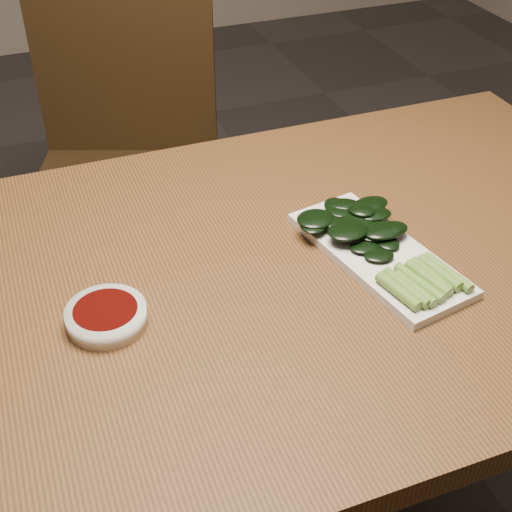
% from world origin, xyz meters
% --- Properties ---
extents(table, '(1.40, 0.80, 0.75)m').
position_xyz_m(table, '(0.00, 0.00, 0.68)').
color(table, '#4F3116').
rests_on(table, ground).
extents(chair_far, '(0.59, 0.59, 0.89)m').
position_xyz_m(chair_far, '(-0.03, 0.85, 0.49)').
color(chair_far, black).
rests_on(chair_far, ground).
extents(sauce_bowl, '(0.11, 0.11, 0.03)m').
position_xyz_m(sauce_bowl, '(-0.22, -0.04, 0.76)').
color(sauce_bowl, silver).
rests_on(sauce_bowl, table).
extents(serving_plate, '(0.18, 0.32, 0.01)m').
position_xyz_m(serving_plate, '(0.19, -0.04, 0.76)').
color(serving_plate, silver).
rests_on(serving_plate, table).
extents(gai_lan, '(0.18, 0.28, 0.02)m').
position_xyz_m(gai_lan, '(0.19, -0.02, 0.78)').
color(gai_lan, '#5A852E').
rests_on(gai_lan, serving_plate).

